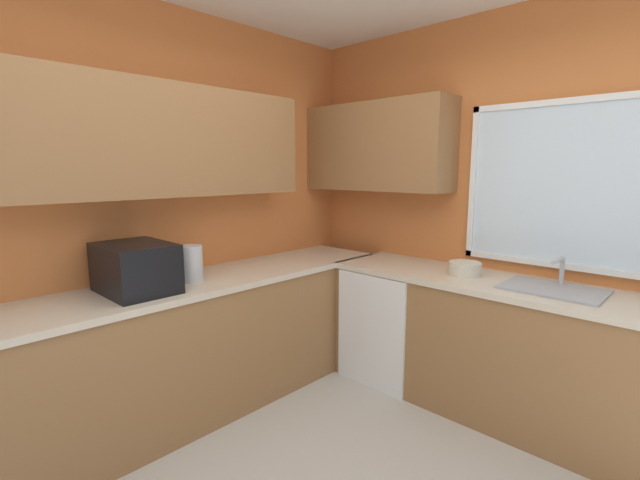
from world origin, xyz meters
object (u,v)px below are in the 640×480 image
dishwasher (392,322)px  kettle (191,264)px  microwave (136,268)px  sink_assembly (553,288)px  bowl (465,269)px

dishwasher → kettle: size_ratio=3.65×
microwave → sink_assembly: (1.78, 1.75, -0.13)m
kettle → sink_assembly: (1.76, 1.39, -0.11)m
kettle → bowl: bearing=49.1°
dishwasher → bowl: 0.76m
microwave → dishwasher: bearing=68.9°
dishwasher → bowl: bowl is taller
microwave → bowl: (1.22, 1.74, -0.10)m
kettle → sink_assembly: bearing=38.4°
microwave → kettle: bearing=86.7°
dishwasher → kettle: bearing=-115.3°
kettle → bowl: kettle is taller
kettle → bowl: 1.83m
kettle → dishwasher: bearing=64.7°
dishwasher → microwave: 1.93m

